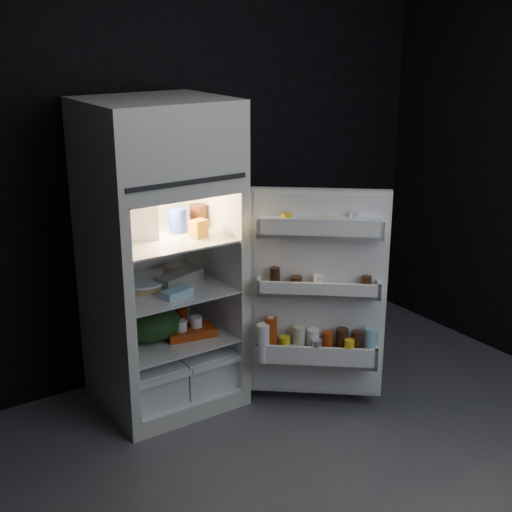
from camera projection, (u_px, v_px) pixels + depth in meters
floor at (330, 498)px, 3.40m from camera, size 4.00×3.40×0.00m
wall_back at (158, 163)px, 4.31m from camera, size 4.00×0.00×2.70m
refrigerator at (159, 246)px, 4.03m from camera, size 0.76×0.71×1.78m
fridge_door at (317, 301)px, 3.99m from camera, size 0.68×0.60×1.22m
milk_jug at (143, 216)px, 3.92m from camera, size 0.21×0.21×0.24m
mayo_jar at (178, 220)px, 4.02m from camera, size 0.11×0.11×0.14m
jam_jar at (198, 216)px, 4.14m from camera, size 0.13×0.13×0.13m
amber_bottle at (116, 219)px, 3.89m from camera, size 0.07×0.07×0.22m
small_carton at (199, 229)px, 3.93m from camera, size 0.10×0.09×0.10m
egg_carton at (179, 279)px, 4.09m from camera, size 0.32×0.20×0.07m
pie at (141, 284)px, 4.04m from camera, size 0.36×0.36×0.04m
flat_package at (177, 293)px, 3.91m from camera, size 0.18×0.12×0.04m
wrapped_pkg at (177, 269)px, 4.28m from camera, size 0.14×0.13×0.05m
produce_bag at (152, 324)px, 4.06m from camera, size 0.43×0.39×0.20m
yogurt_tray at (190, 332)px, 4.13m from camera, size 0.31×0.20×0.05m
small_can_red at (181, 315)px, 4.32m from camera, size 0.09×0.09×0.09m
small_can_silver at (185, 312)px, 4.36m from camera, size 0.08×0.08×0.09m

